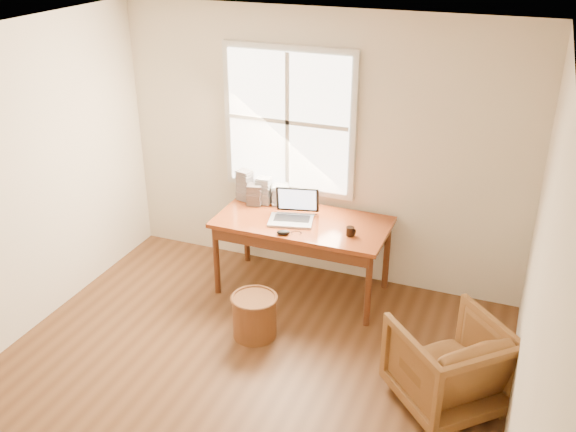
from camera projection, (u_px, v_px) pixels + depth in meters
name	position (u px, v px, depth m)	size (l,w,h in m)	color
room_shell	(216.00, 243.00, 4.32)	(4.04, 4.54, 2.64)	brown
desk	(302.00, 222.00, 5.95)	(1.60, 0.80, 0.04)	brown
armchair	(449.00, 364.00, 4.69)	(0.73, 0.76, 0.69)	brown
wicker_stool	(255.00, 316.00, 5.51)	(0.38, 0.38, 0.38)	brown
laptop	(291.00, 207.00, 5.85)	(0.39, 0.41, 0.29)	#A5A6AC
mouse	(283.00, 232.00, 5.67)	(0.12, 0.07, 0.04)	black
coffee_mug	(350.00, 231.00, 5.64)	(0.07, 0.07, 0.08)	black
cd_stack_a	(264.00, 190.00, 6.23)	(0.14, 0.12, 0.27)	silver
cd_stack_b	(255.00, 195.00, 6.22)	(0.14, 0.12, 0.21)	#2A2B30
cd_stack_c	(245.00, 185.00, 6.30)	(0.14, 0.12, 0.31)	#A6A7B4
cd_stack_d	(280.00, 195.00, 6.22)	(0.16, 0.14, 0.20)	silver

